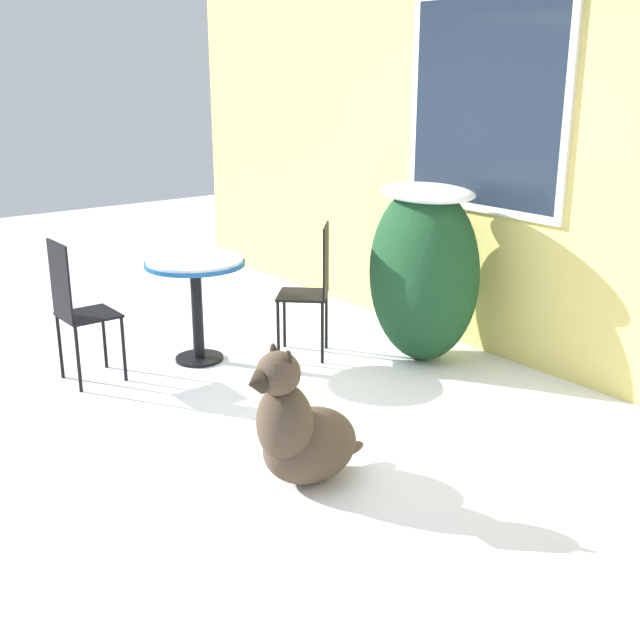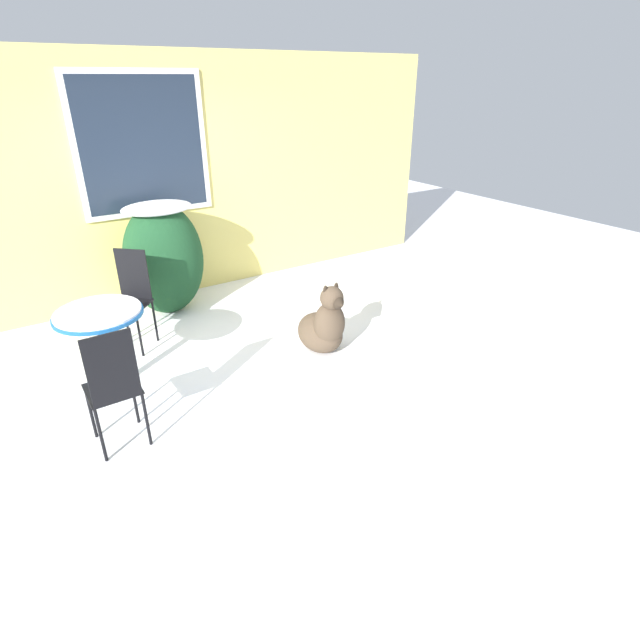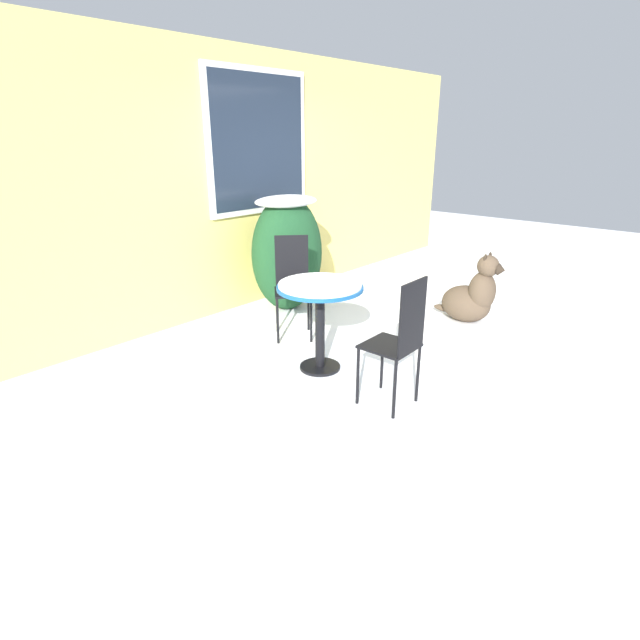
# 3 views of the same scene
# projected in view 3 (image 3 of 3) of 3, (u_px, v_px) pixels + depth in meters

# --- Properties ---
(ground_plane) EXTENTS (16.00, 16.00, 0.00)m
(ground_plane) POSITION_uv_depth(u_px,v_px,m) (419.00, 340.00, 5.01)
(ground_plane) COLOR white
(house_wall) EXTENTS (8.00, 0.10, 2.83)m
(house_wall) POSITION_uv_depth(u_px,v_px,m) (263.00, 179.00, 5.85)
(house_wall) COLOR #E5D16B
(house_wall) RESTS_ON ground_plane
(shrub_left) EXTENTS (0.90, 0.69, 1.31)m
(shrub_left) POSITION_uv_depth(u_px,v_px,m) (287.00, 251.00, 5.68)
(shrub_left) COLOR #194223
(shrub_left) RESTS_ON ground_plane
(patio_table) EXTENTS (0.73, 0.73, 0.78)m
(patio_table) POSITION_uv_depth(u_px,v_px,m) (320.00, 300.00, 4.19)
(patio_table) COLOR black
(patio_table) RESTS_ON ground_plane
(patio_chair_near_table) EXTENTS (0.51, 0.51, 1.01)m
(patio_chair_near_table) POSITION_uv_depth(u_px,v_px,m) (293.00, 283.00, 4.98)
(patio_chair_near_table) COLOR black
(patio_chair_near_table) RESTS_ON ground_plane
(patio_chair_far_side) EXTENTS (0.37, 0.37, 1.01)m
(patio_chair_far_side) POSITION_uv_depth(u_px,v_px,m) (399.00, 339.00, 3.62)
(patio_chair_far_side) COLOR black
(patio_chair_far_side) RESTS_ON ground_plane
(dog) EXTENTS (0.43, 0.76, 0.79)m
(dog) POSITION_uv_depth(u_px,v_px,m) (472.00, 297.00, 5.39)
(dog) COLOR #4C3D2D
(dog) RESTS_ON ground_plane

